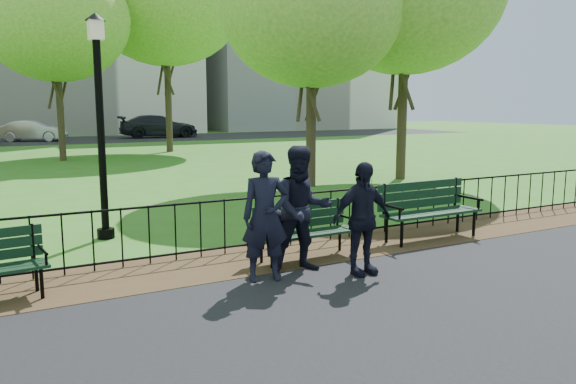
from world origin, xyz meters
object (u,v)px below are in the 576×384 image
park_bench_right_a (427,204)px  person_mid (302,209)px  person_left (265,216)px  tree_near_e (312,9)px  person_right (362,219)px  lamppost (100,119)px  sedan_silver (33,131)px  park_bench_main (291,224)px  tree_far_c (55,19)px  sedan_dark (159,126)px

park_bench_right_a → person_mid: 3.04m
person_left → tree_near_e: bearing=68.1°
tree_near_e → person_right: bearing=-116.4°
person_mid → lamppost: bearing=134.1°
park_bench_right_a → sedan_silver: 33.84m
lamppost → person_right: lamppost is taller
park_bench_main → park_bench_right_a: 2.88m
tree_far_c → sedan_dark: bearing=61.0°
sedan_silver → tree_far_c: bearing=-156.6°
sedan_silver → sedan_dark: sedan_dark is taller
tree_near_e → person_mid: (-4.55, -7.33, -4.15)m
person_right → park_bench_main: bearing=120.3°
tree_near_e → person_left: tree_near_e is taller
person_right → sedan_dark: (7.14, 35.17, 0.04)m
tree_near_e → sedan_silver: tree_near_e is taller
person_right → tree_far_c: bearing=95.1°
park_bench_main → tree_far_c: tree_far_c is taller
person_left → sedan_silver: bearing=103.2°
sedan_dark → park_bench_main: bearing=172.8°
sedan_silver → sedan_dark: size_ratio=0.73×
tree_far_c → person_left: bearing=-89.5°
lamppost → person_right: bearing=-55.7°
park_bench_right_a → person_right: 2.60m
lamppost → person_left: size_ratio=2.23×
lamppost → person_left: 4.05m
park_bench_main → sedan_silver: size_ratio=0.40×
tree_far_c → park_bench_main: bearing=-87.2°
tree_near_e → person_right: tree_near_e is taller
park_bench_main → tree_near_e: (4.47, 6.85, 4.47)m
sedan_dark → person_mid: bearing=172.9°
tree_far_c → person_right: 20.36m
park_bench_right_a → lamppost: 5.93m
person_left → sedan_dark: person_left is taller
sedan_silver → park_bench_main: bearing=-155.0°
park_bench_right_a → tree_far_c: 19.57m
tree_near_e → sedan_dark: 27.82m
park_bench_right_a → person_right: (-2.30, -1.19, 0.17)m
park_bench_main → sedan_silver: 33.82m
tree_far_c → person_left: size_ratio=4.87×
tree_near_e → person_mid: tree_near_e is taller
tree_near_e → sedan_dark: (3.24, 27.31, -4.22)m
park_bench_main → tree_near_e: 9.32m
lamppost → sedan_silver: bearing=87.6°
person_right → lamppost: bearing=125.1°
park_bench_right_a → sedan_dark: sedan_dark is taller
lamppost → tree_near_e: size_ratio=0.54×
park_bench_right_a → tree_near_e: 8.16m
person_right → person_left: bearing=163.9°
person_left → person_right: bearing=-4.0°
lamppost → tree_far_c: (1.23, 15.66, 3.80)m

